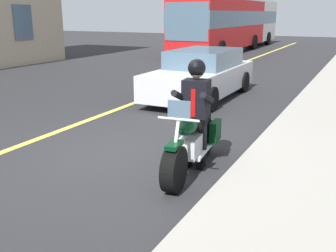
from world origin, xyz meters
name	(u,v)px	position (x,y,z in m)	size (l,w,h in m)	color
ground_plane	(122,155)	(0.00, 0.00, 0.00)	(80.00, 80.00, 0.00)	#28282B
lane_center_stripe	(37,139)	(0.00, -2.00, 0.01)	(60.00, 0.16, 0.01)	#E5DB4C
motorcycle_main	(192,143)	(0.05, 1.36, 0.45)	(2.22, 0.76, 1.26)	black
rider_main	(196,104)	(-0.13, 1.33, 1.04)	(0.67, 0.60, 1.74)	black
bus_near	(222,22)	(-18.73, -4.73, 1.87)	(11.05, 2.70, 3.30)	red
bus_far	(242,21)	(-23.35, -4.84, 1.87)	(11.05, 2.70, 3.30)	white
car_silver	(202,74)	(-5.25, -0.62, 0.69)	(4.60, 1.92, 1.40)	silver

